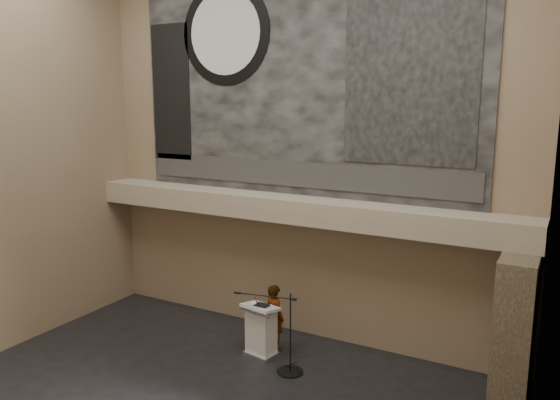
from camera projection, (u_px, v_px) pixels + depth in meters
The scene contains 17 objects.
wall_back at pixel (298, 146), 11.78m from camera, with size 10.00×0.02×8.50m, color #7C6B4E.
wall_right at pixel (538, 195), 5.97m from camera, with size 0.02×8.00×8.50m, color #7C6B4E.
soffit at pixel (289, 208), 11.68m from camera, with size 10.00×0.80×0.50m, color gray.
sprinkler_left at pixel (226, 214), 12.45m from camera, with size 0.04×0.04×0.06m, color #B2893D.
sprinkler_right at pixel (372, 232), 10.79m from camera, with size 0.04×0.04×0.06m, color #B2893D.
banner at pixel (298, 78), 11.49m from camera, with size 8.00×0.05×5.00m, color black.
banner_text_strip at pixel (296, 174), 11.84m from camera, with size 7.76×0.02×0.55m, color #2C2C2C.
banner_clock_rim at pixel (225, 33), 12.12m from camera, with size 2.30×2.30×0.02m, color black.
banner_clock_face at pixel (225, 33), 12.11m from camera, with size 1.84×1.84×0.02m, color silver.
banner_building_print at pixel (410, 70), 10.29m from camera, with size 2.60×0.02×3.60m, color black.
banner_brick_print at pixel (171, 93), 13.12m from camera, with size 1.10×0.02×3.20m, color black.
stone_pier at pixel (515, 330), 9.38m from camera, with size 0.60×1.40×2.70m, color #413728.
lectern at pixel (261, 330), 11.27m from camera, with size 0.79×0.63×1.13m.
binder at pixel (262, 305), 11.12m from camera, with size 0.27×0.22×0.04m, color black.
papers at pixel (254, 305), 11.20m from camera, with size 0.21×0.29×0.01m, color white.
speaker_person at pixel (275, 317), 11.52m from camera, with size 0.52×0.34×1.44m, color silver.
mic_stand at pixel (288, 361), 10.64m from camera, with size 1.39×0.52×1.62m.
Camera 1 is at (5.37, -6.51, 5.30)m, focal length 35.00 mm.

